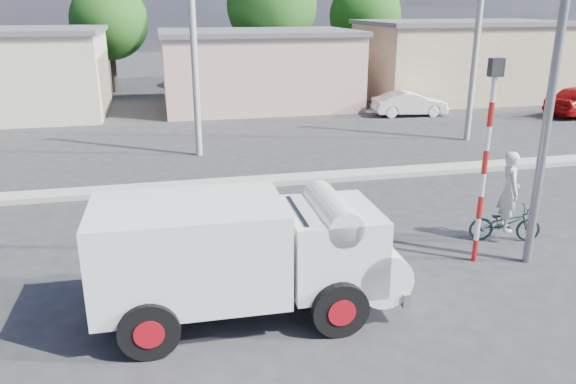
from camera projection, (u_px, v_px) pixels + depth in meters
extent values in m
plane|color=#2B2A2D|center=(359.00, 312.00, 10.29)|extent=(120.00, 120.00, 0.00)
cube|color=#99968E|center=(273.00, 181.00, 17.65)|extent=(40.00, 0.80, 0.16)
cylinder|color=black|center=(149.00, 330.00, 8.84)|extent=(0.99, 0.30, 0.98)
cylinder|color=red|center=(149.00, 330.00, 8.84)|extent=(0.49, 0.33, 0.48)
cylinder|color=black|center=(152.00, 276.00, 10.58)|extent=(0.99, 0.30, 0.98)
cylinder|color=red|center=(152.00, 276.00, 10.58)|extent=(0.49, 0.33, 0.48)
cylinder|color=black|center=(340.00, 309.00, 9.45)|extent=(0.99, 0.30, 0.98)
cylinder|color=red|center=(340.00, 309.00, 9.45)|extent=(0.49, 0.33, 0.48)
cylinder|color=black|center=(312.00, 261.00, 11.19)|extent=(0.99, 0.30, 0.98)
cylinder|color=red|center=(312.00, 261.00, 11.19)|extent=(0.49, 0.33, 0.48)
cube|color=black|center=(238.00, 288.00, 9.98)|extent=(4.13, 1.23, 0.16)
cube|color=white|center=(189.00, 250.00, 9.56)|extent=(3.25, 2.02, 1.65)
cube|color=white|center=(330.00, 245.00, 10.10)|extent=(1.64, 1.86, 1.38)
cylinder|color=white|center=(369.00, 261.00, 10.37)|extent=(1.01, 1.85, 0.98)
cylinder|color=white|center=(331.00, 212.00, 9.90)|extent=(0.66, 1.84, 0.63)
cube|color=silver|center=(386.00, 277.00, 10.56)|extent=(0.16, 1.92, 0.25)
cube|color=black|center=(297.00, 227.00, 9.85)|extent=(0.10, 1.52, 0.63)
imported|color=#152A28|center=(505.00, 223.00, 13.27)|extent=(1.76, 1.00, 0.87)
imported|color=silver|center=(508.00, 203.00, 13.10)|extent=(0.62, 0.78, 1.89)
imported|color=silver|center=(410.00, 104.00, 28.08)|extent=(3.76, 1.59, 1.21)
cylinder|color=red|center=(475.00, 250.00, 12.27)|extent=(0.11, 0.11, 0.50)
cylinder|color=white|center=(477.00, 229.00, 12.11)|extent=(0.11, 0.11, 0.50)
cylinder|color=red|center=(480.00, 207.00, 11.95)|extent=(0.11, 0.11, 0.50)
cylinder|color=white|center=(482.00, 185.00, 11.79)|extent=(0.11, 0.11, 0.50)
cylinder|color=red|center=(485.00, 162.00, 11.63)|extent=(0.11, 0.11, 0.50)
cylinder|color=white|center=(488.00, 138.00, 11.47)|extent=(0.11, 0.11, 0.50)
cylinder|color=red|center=(491.00, 114.00, 11.31)|extent=(0.11, 0.11, 0.50)
cylinder|color=white|center=(494.00, 89.00, 11.15)|extent=(0.11, 0.11, 0.50)
cube|color=black|center=(496.00, 67.00, 11.01)|extent=(0.28, 0.18, 0.36)
cylinder|color=slate|center=(558.00, 51.00, 10.87)|extent=(0.18, 0.18, 9.00)
cube|color=#DCA097|center=(258.00, 71.00, 30.43)|extent=(10.00, 7.00, 3.80)
cube|color=#59595B|center=(257.00, 32.00, 29.78)|extent=(10.30, 7.30, 0.24)
cube|color=tan|center=(459.00, 62.00, 32.90)|extent=(11.00, 7.00, 4.20)
cube|color=#59595B|center=(463.00, 23.00, 32.19)|extent=(11.30, 7.30, 0.24)
cylinder|color=#38281E|center=(113.00, 64.00, 35.26)|extent=(0.36, 0.36, 3.47)
sphere|color=#2D601D|center=(109.00, 21.00, 34.42)|extent=(4.71, 4.71, 4.71)
cylinder|color=#38281E|center=(272.00, 57.00, 36.33)|extent=(0.36, 0.36, 4.20)
sphere|color=#2D601D|center=(272.00, 5.00, 35.32)|extent=(5.70, 5.70, 5.70)
cylinder|color=#38281E|center=(363.00, 56.00, 39.74)|extent=(0.36, 0.36, 3.64)
sphere|color=#2D601D|center=(365.00, 16.00, 38.87)|extent=(4.94, 4.94, 4.94)
cylinder|color=#99968E|center=(194.00, 45.00, 19.67)|extent=(0.24, 0.24, 8.00)
cylinder|color=#99968E|center=(477.00, 40.00, 21.99)|extent=(0.24, 0.24, 8.00)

